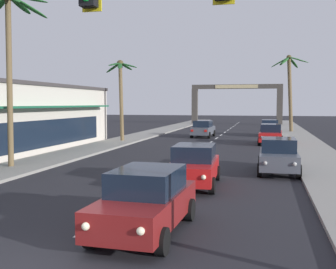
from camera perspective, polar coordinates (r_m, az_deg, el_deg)
name	(u,v)px	position (r m, az deg, el deg)	size (l,w,h in m)	color
sidewalk_right	(317,156)	(27.53, 19.91, -2.84)	(3.20, 110.00, 0.14)	gray
sidewalk_left	(87,150)	(30.03, -11.17, -2.09)	(3.20, 110.00, 0.14)	gray
lane_markings	(199,155)	(26.87, 4.34, -2.91)	(4.28, 86.73, 0.01)	silver
traffic_signal_mast	(174,10)	(8.29, 0.78, 16.88)	(11.14, 0.41, 7.06)	#2D2D33
sedan_lead_at_stop_bar	(146,200)	(10.87, -3.06, -9.10)	(2.07, 4.50, 1.68)	maroon
sedan_third_in_queue	(194,165)	(16.95, 3.62, -4.25)	(2.10, 4.51, 1.68)	red
sedan_oncoming_far	(203,129)	(41.48, 4.87, 0.81)	(2.10, 4.51, 1.68)	#4C515B
sedan_parked_nearest_kerb	(278,155)	(20.80, 15.03, -2.80)	(1.95, 4.45, 1.68)	#4C515B
sedan_parked_mid_kerb	(270,128)	(44.25, 13.89, 0.92)	(1.98, 4.46, 1.68)	silver
sedan_parked_far_kerb	(271,134)	(35.13, 14.05, 0.07)	(2.07, 4.50, 1.68)	red
palm_left_second	(10,34)	(22.91, -21.08, 12.86)	(4.29, 4.35, 9.09)	brown
palm_left_third	(121,83)	(36.36, -6.55, 7.04)	(3.13, 3.22, 7.15)	brown
palm_right_farthest	(290,81)	(50.13, 16.50, 7.05)	(4.27, 4.08, 8.99)	brown
town_gateway_arch	(236,99)	(67.06, 9.43, 4.93)	(14.37, 0.90, 6.43)	#423D38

